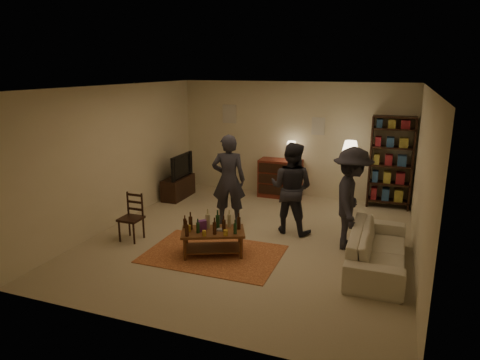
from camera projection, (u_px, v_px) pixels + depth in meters
The scene contains 13 objects.
floor at pixel (251, 239), 7.76m from camera, with size 6.00×6.00×0.00m, color #C6B793.
room_shell at pixel (266, 119), 10.22m from camera, with size 6.00×6.00×6.00m.
rug at pixel (213, 254), 7.12m from camera, with size 2.20×1.50×0.01m, color brown.
coffee_table at pixel (212, 233), 7.02m from camera, with size 1.16×0.93×0.76m.
dining_chair at pixel (132, 215), 7.65m from camera, with size 0.38×0.38×0.86m.
tv_stand at pixel (178, 182), 10.12m from camera, with size 0.40×1.00×1.06m.
dresser at pixel (281, 177), 10.16m from camera, with size 1.00×0.50×1.36m.
bookshelf at pixel (391, 162), 9.26m from camera, with size 0.90×0.34×2.02m.
floor_lamp at pixel (350, 152), 9.04m from camera, with size 0.36×0.36×1.52m.
sofa at pixel (378, 249), 6.58m from camera, with size 2.08×0.81×0.61m, color beige.
person_left at pixel (229, 180), 8.30m from camera, with size 0.65×0.43×1.79m, color #27272F.
person_right at pixel (291, 188), 7.89m from camera, with size 0.83×0.65×1.71m, color #24252C.
person_by_sofa at pixel (351, 199), 7.16m from camera, with size 1.13×0.65×1.75m, color #24232A.
Camera 1 is at (2.33, -6.85, 3.02)m, focal length 32.00 mm.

